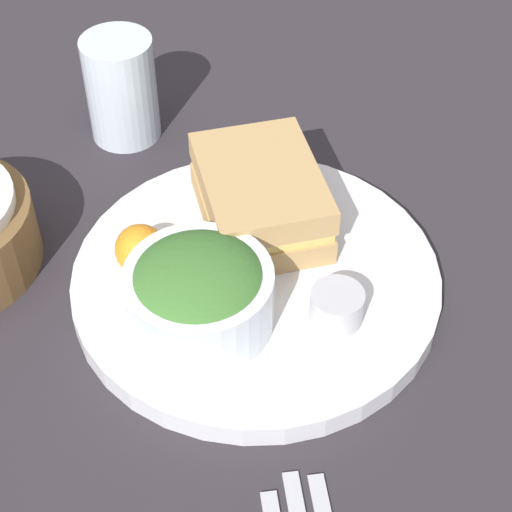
% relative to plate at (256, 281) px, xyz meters
% --- Properties ---
extents(ground_plane, '(4.00, 4.00, 0.00)m').
position_rel_plate_xyz_m(ground_plane, '(0.00, 0.00, -0.01)').
color(ground_plane, '#2D282D').
extents(plate, '(0.32, 0.32, 0.02)m').
position_rel_plate_xyz_m(plate, '(0.00, 0.00, 0.00)').
color(plate, silver).
rests_on(plate, ground_plane).
extents(sandwich, '(0.16, 0.14, 0.06)m').
position_rel_plate_xyz_m(sandwich, '(0.06, -0.00, 0.04)').
color(sandwich, tan).
rests_on(sandwich, plate).
extents(salad_bowl, '(0.12, 0.12, 0.07)m').
position_rel_plate_xyz_m(salad_bowl, '(-0.06, 0.04, 0.05)').
color(salad_bowl, white).
rests_on(salad_bowl, plate).
extents(dressing_cup, '(0.04, 0.04, 0.03)m').
position_rel_plate_xyz_m(dressing_cup, '(-0.05, -0.07, 0.03)').
color(dressing_cup, '#B7B7BC').
rests_on(dressing_cup, plate).
extents(orange_wedge, '(0.04, 0.04, 0.04)m').
position_rel_plate_xyz_m(orange_wedge, '(0.00, 0.10, 0.03)').
color(orange_wedge, orange).
rests_on(orange_wedge, plate).
extents(drink_glass, '(0.07, 0.07, 0.11)m').
position_rel_plate_xyz_m(drink_glass, '(0.22, 0.15, 0.04)').
color(drink_glass, silver).
rests_on(drink_glass, ground_plane).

